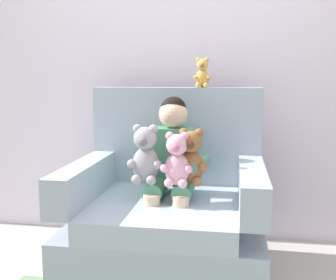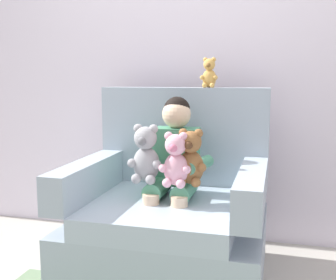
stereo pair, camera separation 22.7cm
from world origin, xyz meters
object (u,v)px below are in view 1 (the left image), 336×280
seated_child (171,160)px  plush_pink (177,161)px  plush_grey (145,156)px  plush_honey_on_backrest (202,74)px  plush_brown (191,158)px  armchair (168,217)px

seated_child → plush_pink: 0.20m
plush_grey → plush_honey_on_backrest: size_ratio=1.72×
seated_child → plush_brown: 0.19m
plush_pink → plush_brown: 0.09m
plush_pink → plush_honey_on_backrest: plush_honey_on_backrest is taller
plush_grey → plush_honey_on_backrest: plush_honey_on_backrest is taller
armchair → plush_pink: 0.41m
plush_brown → plush_pink: bearing=-165.4°
seated_child → plush_honey_on_backrest: bearing=65.3°
plush_brown → plush_grey: size_ratio=0.95×
plush_brown → plush_grey: 0.25m
seated_child → plush_grey: bearing=-130.4°
plush_brown → plush_grey: (-0.25, -0.01, 0.01)m
armchair → plush_honey_on_backrest: bearing=64.7°
plush_pink → plush_honey_on_backrest: bearing=76.6°
plush_pink → plush_grey: size_ratio=0.90×
armchair → plush_honey_on_backrest: 0.93m
plush_grey → plush_brown: bearing=-10.2°
plush_pink → plush_grey: bearing=164.4°
seated_child → plush_honey_on_backrest: 0.61m
armchair → plush_honey_on_backrest: plush_honey_on_backrest is taller
plush_grey → armchair: bearing=34.0°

